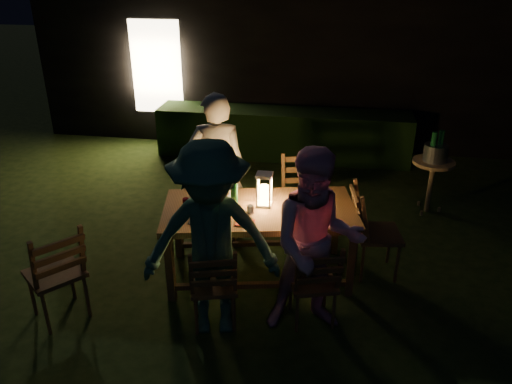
% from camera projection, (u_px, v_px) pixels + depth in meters
% --- Properties ---
extents(garden_envelope, '(40.00, 40.00, 3.20)m').
position_uv_depth(garden_envelope, '(322.00, 41.00, 9.98)').
color(garden_envelope, black).
rests_on(garden_envelope, ground).
extents(dining_table, '(2.09, 1.34, 0.80)m').
position_uv_depth(dining_table, '(259.00, 215.00, 5.06)').
color(dining_table, '#4C3419').
rests_on(dining_table, ground).
extents(chair_near_left, '(0.51, 0.54, 0.92)m').
position_uv_depth(chair_near_left, '(214.00, 298.00, 4.54)').
color(chair_near_left, '#4C3419').
rests_on(chair_near_left, ground).
extents(chair_near_right, '(0.52, 0.54, 0.92)m').
position_uv_depth(chair_near_right, '(312.00, 296.00, 4.57)').
color(chair_near_right, '#4C3419').
rests_on(chair_near_right, ground).
extents(chair_far_left, '(0.57, 0.60, 1.06)m').
position_uv_depth(chair_far_left, '(218.00, 215.00, 5.91)').
color(chair_far_left, '#4C3419').
rests_on(chair_far_left, ground).
extents(chair_far_right, '(0.58, 0.60, 1.04)m').
position_uv_depth(chair_far_right, '(302.00, 214.00, 5.95)').
color(chair_far_right, '#4C3419').
rests_on(chair_far_right, ground).
extents(chair_end, '(0.56, 0.53, 1.04)m').
position_uv_depth(chair_end, '(375.00, 247.00, 5.28)').
color(chair_end, '#4C3419').
rests_on(chair_end, ground).
extents(chair_spare, '(0.68, 0.68, 1.04)m').
position_uv_depth(chair_spare, '(59.00, 289.00, 4.61)').
color(chair_spare, '#4C3419').
rests_on(chair_spare, ground).
extents(person_house_side, '(0.73, 0.55, 1.79)m').
position_uv_depth(person_house_side, '(217.00, 169.00, 5.71)').
color(person_house_side, beige).
rests_on(person_house_side, ground).
extents(person_opp_right, '(0.96, 0.81, 1.73)m').
position_uv_depth(person_opp_right, '(316.00, 244.00, 4.28)').
color(person_opp_right, '#E19BBE').
rests_on(person_opp_right, ground).
extents(person_opp_left, '(1.29, 0.90, 1.82)m').
position_uv_depth(person_opp_left, '(211.00, 242.00, 4.22)').
color(person_opp_left, '#2C5948').
rests_on(person_opp_left, ground).
extents(lantern, '(0.16, 0.16, 0.35)m').
position_uv_depth(lantern, '(264.00, 191.00, 5.01)').
color(lantern, white).
rests_on(lantern, dining_table).
extents(plate_far_left, '(0.25, 0.25, 0.01)m').
position_uv_depth(plate_far_left, '(206.00, 198.00, 5.20)').
color(plate_far_left, white).
rests_on(plate_far_left, dining_table).
extents(plate_near_left, '(0.25, 0.25, 0.01)m').
position_uv_depth(plate_near_left, '(204.00, 218.00, 4.80)').
color(plate_near_left, white).
rests_on(plate_near_left, dining_table).
extents(plate_far_right, '(0.25, 0.25, 0.01)m').
position_uv_depth(plate_far_right, '(301.00, 197.00, 5.24)').
color(plate_far_right, white).
rests_on(plate_far_right, dining_table).
extents(plate_near_right, '(0.25, 0.25, 0.01)m').
position_uv_depth(plate_near_right, '(307.00, 216.00, 4.84)').
color(plate_near_right, white).
rests_on(plate_near_right, dining_table).
extents(wineglass_a, '(0.06, 0.06, 0.18)m').
position_uv_depth(wineglass_a, '(230.00, 189.00, 5.23)').
color(wineglass_a, '#59070F').
rests_on(wineglass_a, dining_table).
extents(wineglass_b, '(0.06, 0.06, 0.18)m').
position_uv_depth(wineglass_b, '(186.00, 207.00, 4.85)').
color(wineglass_b, '#59070F').
rests_on(wineglass_b, dining_table).
extents(wineglass_c, '(0.06, 0.06, 0.18)m').
position_uv_depth(wineglass_c, '(292.00, 212.00, 4.75)').
color(wineglass_c, '#59070F').
rests_on(wineglass_c, dining_table).
extents(wineglass_d, '(0.06, 0.06, 0.18)m').
position_uv_depth(wineglass_d, '(318.00, 191.00, 5.17)').
color(wineglass_d, '#59070F').
rests_on(wineglass_d, dining_table).
extents(wineglass_e, '(0.06, 0.06, 0.18)m').
position_uv_depth(wineglass_e, '(250.00, 214.00, 4.71)').
color(wineglass_e, silver).
rests_on(wineglass_e, dining_table).
extents(bottle_table, '(0.07, 0.07, 0.28)m').
position_uv_depth(bottle_table, '(234.00, 196.00, 4.96)').
color(bottle_table, '#0F471E').
rests_on(bottle_table, dining_table).
extents(napkin_left, '(0.18, 0.14, 0.01)m').
position_uv_depth(napkin_left, '(245.00, 223.00, 4.73)').
color(napkin_left, red).
rests_on(napkin_left, dining_table).
extents(napkin_right, '(0.18, 0.14, 0.01)m').
position_uv_depth(napkin_right, '(318.00, 220.00, 4.77)').
color(napkin_right, red).
rests_on(napkin_right, dining_table).
extents(phone, '(0.14, 0.07, 0.01)m').
position_uv_depth(phone, '(196.00, 223.00, 4.73)').
color(phone, black).
rests_on(phone, dining_table).
extents(side_table, '(0.54, 0.54, 0.72)m').
position_uv_depth(side_table, '(433.00, 167.00, 6.45)').
color(side_table, olive).
rests_on(side_table, ground).
extents(ice_bucket, '(0.30, 0.30, 0.22)m').
position_uv_depth(ice_bucket, '(435.00, 153.00, 6.36)').
color(ice_bucket, '#A5A8AD').
rests_on(ice_bucket, side_table).
extents(bottle_bucket_a, '(0.07, 0.07, 0.32)m').
position_uv_depth(bottle_bucket_a, '(432.00, 150.00, 6.31)').
color(bottle_bucket_a, '#0F471E').
rests_on(bottle_bucket_a, side_table).
extents(bottle_bucket_b, '(0.07, 0.07, 0.32)m').
position_uv_depth(bottle_bucket_b, '(440.00, 148.00, 6.37)').
color(bottle_bucket_b, '#0F471E').
rests_on(bottle_bucket_b, side_table).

